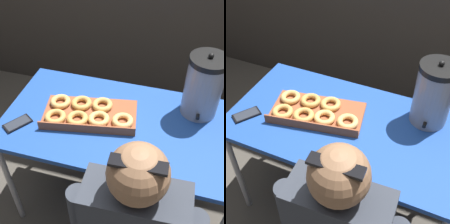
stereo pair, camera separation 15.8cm
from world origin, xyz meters
The scene contains 5 objects.
ground_plane centered at (0.00, 0.00, 0.00)m, with size 12.00×12.00×0.00m, color #4C473F.
folding_table centered at (0.00, 0.00, 0.67)m, with size 1.24×0.66×0.73m.
donut_box centered at (-0.18, 0.00, 0.75)m, with size 0.52×0.34×0.05m.
coffee_urn centered at (0.37, 0.20, 0.90)m, with size 0.19×0.22×0.36m.
cell_phone centered at (-0.51, -0.16, 0.73)m, with size 0.14×0.16×0.01m.
Camera 1 is at (0.27, -1.12, 1.86)m, focal length 50.00 mm.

